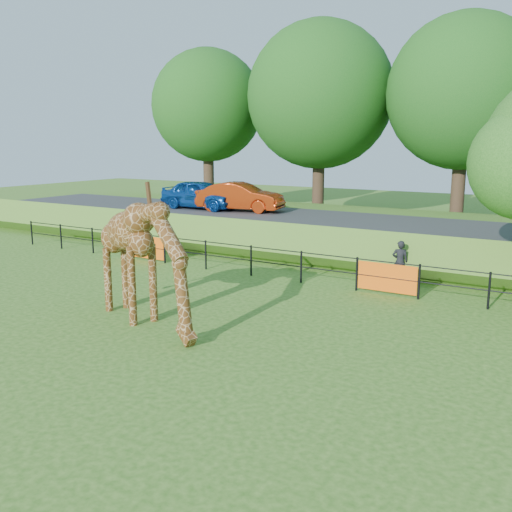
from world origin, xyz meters
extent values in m
plane|color=#2D5C17|center=(0.00, 0.00, 0.00)|extent=(90.00, 90.00, 0.00)
cube|color=#2D5C17|center=(0.00, 15.50, 0.65)|extent=(40.00, 9.00, 1.30)
cube|color=#2F2F32|center=(0.00, 14.00, 1.36)|extent=(40.00, 5.00, 0.12)
imported|color=#144BA6|center=(-8.53, 13.81, 2.13)|extent=(4.22, 1.76, 1.43)
imported|color=#A02C0B|center=(-6.35, 14.01, 2.11)|extent=(4.35, 2.19, 1.37)
imported|color=black|center=(2.85, 9.76, 0.73)|extent=(0.60, 0.48, 1.45)
cylinder|color=#322016|center=(-14.00, 22.00, 2.50)|extent=(0.70, 0.70, 5.00)
sphere|color=#154E15|center=(-14.00, 22.00, 6.98)|extent=(7.20, 7.20, 7.20)
cylinder|color=#322016|center=(-6.00, 22.00, 2.50)|extent=(0.70, 0.70, 5.00)
sphere|color=#154E15|center=(-6.00, 22.00, 7.31)|extent=(8.40, 8.40, 8.40)
cylinder|color=#322016|center=(2.00, 22.00, 2.50)|extent=(0.70, 0.70, 5.00)
sphere|color=#154E15|center=(2.00, 22.00, 7.14)|extent=(7.80, 7.80, 7.80)
camera|label=1|loc=(8.49, -8.89, 4.75)|focal=40.00mm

